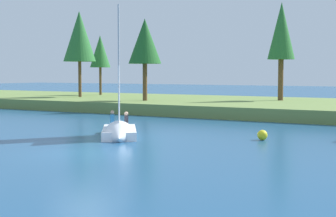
{
  "coord_description": "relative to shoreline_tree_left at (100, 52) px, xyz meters",
  "views": [
    {
      "loc": [
        12.57,
        -15.3,
        3.07
      ],
      "look_at": [
        -0.93,
        7.76,
        1.2
      ],
      "focal_mm": 55.48,
      "sensor_mm": 36.0,
      "label": 1
    }
  ],
  "objects": [
    {
      "name": "sailboat",
      "position": [
        17.89,
        -21.71,
        -4.66
      ],
      "size": [
        3.68,
        4.36,
        6.71
      ],
      "rotation": [
        0.0,
        0.0,
        -0.96
      ],
      "color": "white",
      "rests_on": "ground"
    },
    {
      "name": "channel_buoy",
      "position": [
        23.81,
        -18.88,
        -4.87
      ],
      "size": [
        0.46,
        0.46,
        0.46
      ],
      "primitive_type": "sphere",
      "color": "yellow",
      "rests_on": "ground"
    },
    {
      "name": "shoreline_tree_centre",
      "position": [
        9.52,
        -6.57,
        0.38
      ],
      "size": [
        2.6,
        2.6,
        6.47
      ],
      "color": "brown",
      "rests_on": "shore_bank"
    },
    {
      "name": "shoreline_tree_midleft",
      "position": [
        0.94,
        -4.25,
        1.22
      ],
      "size": [
        2.95,
        2.95,
        7.8
      ],
      "color": "brown",
      "rests_on": "shore_bank"
    },
    {
      "name": "shoreline_tree_left",
      "position": [
        0.0,
        0.0,
        0.0
      ],
      "size": [
        2.04,
        2.04,
        5.89
      ],
      "color": "brown",
      "rests_on": "shore_bank"
    },
    {
      "name": "shoreline_tree_midright",
      "position": [
        18.7,
        -0.77,
        1.17
      ],
      "size": [
        2.16,
        2.16,
        7.81
      ],
      "color": "brown",
      "rests_on": "shore_bank"
    },
    {
      "name": "ground_plane",
      "position": [
        19.33,
        -25.86,
        -5.1
      ],
      "size": [
        200.0,
        200.0,
        0.0
      ],
      "primitive_type": "plane",
      "color": "navy"
    },
    {
      "name": "shore_bank",
      "position": [
        19.33,
        -2.81,
        -4.69
      ],
      "size": [
        80.0,
        15.35,
        0.83
      ],
      "primitive_type": "cube",
      "color": "olive",
      "rests_on": "ground"
    }
  ]
}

